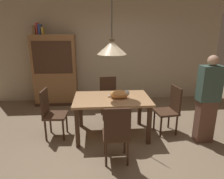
% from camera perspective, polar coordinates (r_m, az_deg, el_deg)
% --- Properties ---
extents(ground, '(10.00, 10.00, 0.00)m').
position_cam_1_polar(ground, '(3.59, 1.07, -16.33)').
color(ground, '#847056').
extents(back_wall, '(6.40, 0.10, 2.90)m').
position_cam_1_polar(back_wall, '(5.68, -1.45, 11.51)').
color(back_wall, beige).
rests_on(back_wall, ground).
extents(dining_table, '(1.40, 0.90, 0.75)m').
position_cam_1_polar(dining_table, '(3.72, -0.03, -3.85)').
color(dining_table, tan).
rests_on(dining_table, ground).
extents(chair_right_side, '(0.44, 0.44, 0.93)m').
position_cam_1_polar(chair_right_side, '(4.02, 16.26, -5.05)').
color(chair_right_side, '#472D1E').
rests_on(chair_right_side, ground).
extents(chair_far_back, '(0.44, 0.44, 0.93)m').
position_cam_1_polar(chair_far_back, '(4.60, -0.96, -1.66)').
color(chair_far_back, '#472D1E').
rests_on(chair_far_back, ground).
extents(chair_left_side, '(0.42, 0.42, 0.93)m').
position_cam_1_polar(chair_left_side, '(3.87, -17.05, -6.02)').
color(chair_left_side, '#472D1E').
rests_on(chair_left_side, ground).
extents(chair_near_front, '(0.40, 0.40, 0.93)m').
position_cam_1_polar(chair_near_front, '(2.98, 1.31, -12.20)').
color(chair_near_front, '#472D1E').
rests_on(chair_near_front, ground).
extents(cat_sleeping, '(0.39, 0.24, 0.16)m').
position_cam_1_polar(cat_sleeping, '(3.65, 2.33, -1.35)').
color(cat_sleeping, '#E59951').
rests_on(cat_sleeping, dining_table).
extents(pendant_lamp, '(0.52, 0.52, 1.30)m').
position_cam_1_polar(pendant_lamp, '(3.50, -0.03, 11.90)').
color(pendant_lamp, beige).
extents(hutch_bookcase, '(1.12, 0.45, 1.85)m').
position_cam_1_polar(hutch_bookcase, '(5.53, -15.89, 4.89)').
color(hutch_bookcase, olive).
rests_on(hutch_bookcase, ground).
extents(book_brown_thick, '(0.06, 0.24, 0.22)m').
position_cam_1_polar(book_brown_thick, '(5.53, -21.20, 15.61)').
color(book_brown_thick, brown).
rests_on(book_brown_thick, hutch_bookcase).
extents(book_red_tall, '(0.04, 0.22, 0.28)m').
position_cam_1_polar(book_red_tall, '(5.51, -20.54, 15.99)').
color(book_red_tall, '#B73833').
rests_on(book_red_tall, hutch_bookcase).
extents(book_blue_wide, '(0.06, 0.24, 0.24)m').
position_cam_1_polar(book_blue_wide, '(5.50, -19.86, 15.85)').
color(book_blue_wide, '#384C93').
rests_on(book_blue_wide, hutch_bookcase).
extents(book_yellow_short, '(0.04, 0.20, 0.18)m').
position_cam_1_polar(book_yellow_short, '(5.48, -19.15, 15.60)').
color(book_yellow_short, gold).
rests_on(book_yellow_short, hutch_bookcase).
extents(person_standing, '(0.36, 0.22, 1.56)m').
position_cam_1_polar(person_standing, '(3.84, 25.65, -2.79)').
color(person_standing, brown).
rests_on(person_standing, ground).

